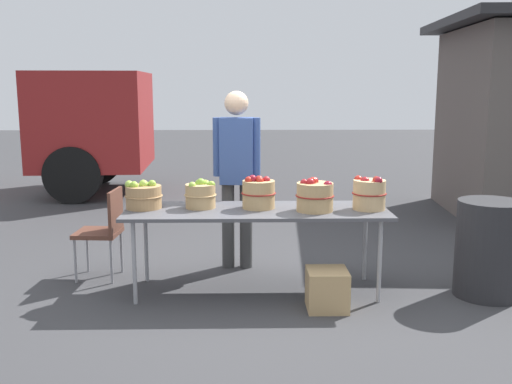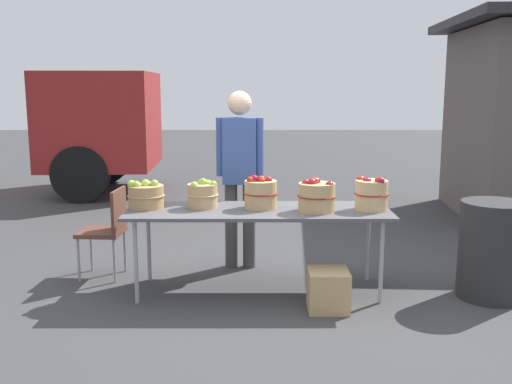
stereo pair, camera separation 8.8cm
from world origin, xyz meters
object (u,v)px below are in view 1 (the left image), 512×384
object	(u,v)px
vendor_adult	(237,165)
produce_crate	(327,289)
apple_basket_red_2	(369,194)
apple_basket_green_0	(143,196)
apple_basket_red_1	(315,196)
folding_chair	(105,226)
apple_basket_red_0	(259,193)
trash_barrel	(489,249)
market_table	(257,214)
apple_basket_green_1	(201,194)

from	to	relation	value
vendor_adult	produce_crate	size ratio (longest dim) A/B	5.33
apple_basket_red_2	vendor_adult	distance (m)	1.39
apple_basket_green_0	vendor_adult	bearing A→B (deg)	38.75
apple_basket_red_1	folding_chair	distance (m)	2.02
apple_basket_red_2	folding_chair	distance (m)	2.48
apple_basket_green_0	apple_basket_red_0	bearing A→B (deg)	-1.09
trash_barrel	apple_basket_green_0	bearing A→B (deg)	175.80
produce_crate	trash_barrel	bearing A→B (deg)	11.29
apple_basket_green_0	trash_barrel	distance (m)	3.05
market_table	apple_basket_red_0	distance (m)	0.18
folding_chair	produce_crate	bearing A→B (deg)	71.10
apple_basket_red_2	trash_barrel	xyz separation A→B (m)	(1.03, -0.13, -0.47)
apple_basket_red_0	trash_barrel	world-z (taller)	apple_basket_red_0
apple_basket_red_0	apple_basket_red_2	size ratio (longest dim) A/B	1.00
apple_basket_green_1	produce_crate	size ratio (longest dim) A/B	0.86
apple_basket_red_1	produce_crate	world-z (taller)	apple_basket_red_1
market_table	trash_barrel	world-z (taller)	trash_barrel
produce_crate	vendor_adult	bearing A→B (deg)	122.86
apple_basket_green_1	folding_chair	world-z (taller)	apple_basket_green_1
market_table	apple_basket_green_0	distance (m)	1.01
apple_basket_red_1	produce_crate	size ratio (longest dim) A/B	1.01
apple_basket_red_0	vendor_adult	size ratio (longest dim) A/B	0.17
apple_basket_green_0	apple_basket_red_2	size ratio (longest dim) A/B	1.09
apple_basket_red_2	apple_basket_green_1	bearing A→B (deg)	176.18
apple_basket_red_0	apple_basket_red_2	world-z (taller)	apple_basket_red_2
apple_basket_red_2	vendor_adult	bearing A→B (deg)	147.34
market_table	apple_basket_green_0	world-z (taller)	apple_basket_green_0
market_table	apple_basket_green_1	size ratio (longest dim) A/B	8.07
apple_basket_green_0	apple_basket_red_0	size ratio (longest dim) A/B	1.09
apple_basket_red_1	vendor_adult	distance (m)	1.06
apple_basket_red_1	market_table	bearing A→B (deg)	170.82
apple_basket_red_1	trash_barrel	size ratio (longest dim) A/B	0.40
market_table	vendor_adult	distance (m)	0.82
apple_basket_red_0	folding_chair	xyz separation A→B (m)	(-1.45, 0.36, -0.38)
market_table	apple_basket_red_1	size ratio (longest dim) A/B	6.87
market_table	apple_basket_green_1	xyz separation A→B (m)	(-0.49, 0.08, 0.16)
folding_chair	produce_crate	distance (m)	2.20
market_table	apple_basket_green_1	world-z (taller)	apple_basket_green_1
trash_barrel	produce_crate	bearing A→B (deg)	-168.71
folding_chair	produce_crate	world-z (taller)	folding_chair
apple_basket_red_1	trash_barrel	distance (m)	1.59
vendor_adult	apple_basket_red_0	bearing A→B (deg)	109.88
apple_basket_green_1	apple_basket_red_1	xyz separation A→B (m)	(0.99, -0.16, 0.01)
apple_basket_green_0	apple_basket_red_1	world-z (taller)	apple_basket_red_1
folding_chair	apple_basket_red_1	bearing A→B (deg)	79.90
apple_basket_red_2	folding_chair	bearing A→B (deg)	169.91
apple_basket_red_1	vendor_adult	world-z (taller)	vendor_adult
market_table	apple_basket_red_2	bearing A→B (deg)	-1.33
trash_barrel	market_table	bearing A→B (deg)	175.65
folding_chair	trash_barrel	world-z (taller)	folding_chair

